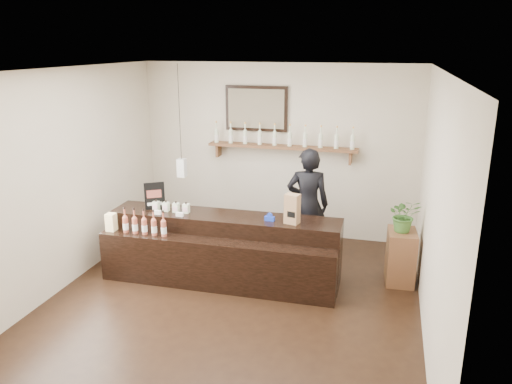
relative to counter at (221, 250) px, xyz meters
name	(u,v)px	position (x,y,z in m)	size (l,w,h in m)	color
ground	(232,302)	(0.33, -0.58, -0.41)	(5.00, 5.00, 0.00)	black
room_shell	(230,169)	(0.33, -0.58, 1.29)	(5.00, 5.00, 5.00)	beige
back_wall_decor	(266,130)	(0.17, 1.79, 1.35)	(2.66, 0.96, 1.69)	brown
counter	(221,250)	(0.00, 0.00, 0.00)	(3.14, 0.87, 1.03)	black
promo_sign	(155,196)	(-0.99, 0.10, 0.66)	(0.24, 0.16, 0.38)	black
paper_bag	(292,209)	(0.94, 0.04, 0.66)	(0.20, 0.17, 0.39)	#916946
tape_dispenser	(270,218)	(0.65, 0.06, 0.51)	(0.13, 0.06, 0.11)	#1A38BC
side_cabinet	(401,257)	(2.33, 0.53, -0.05)	(0.40, 0.52, 0.72)	brown
potted_plant	(404,215)	(2.33, 0.53, 0.53)	(0.40, 0.35, 0.45)	#40712D
shopkeeper	(308,198)	(1.00, 0.97, 0.53)	(0.69, 0.45, 1.89)	black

